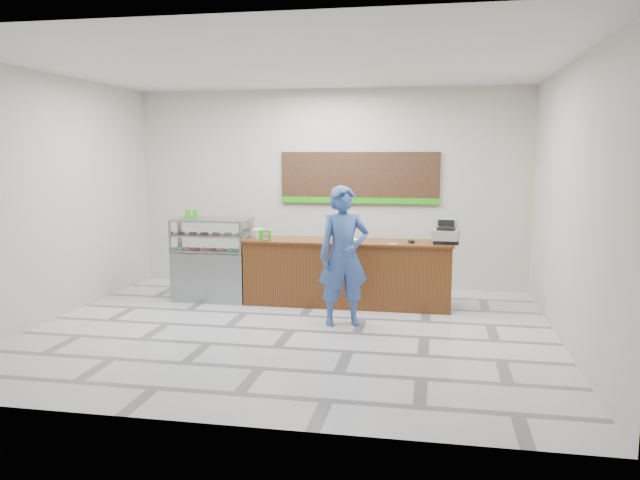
% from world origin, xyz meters
% --- Properties ---
extents(floor, '(7.00, 7.00, 0.00)m').
position_xyz_m(floor, '(0.00, 0.00, 0.00)').
color(floor, silver).
rests_on(floor, ground).
extents(back_wall, '(7.00, 0.00, 7.00)m').
position_xyz_m(back_wall, '(0.00, 3.00, 1.75)').
color(back_wall, beige).
rests_on(back_wall, floor).
extents(ceiling, '(7.00, 7.00, 0.00)m').
position_xyz_m(ceiling, '(0.00, 0.00, 3.50)').
color(ceiling, silver).
rests_on(ceiling, back_wall).
extents(sales_counter, '(3.26, 0.76, 1.03)m').
position_xyz_m(sales_counter, '(0.55, 1.55, 0.52)').
color(sales_counter, brown).
rests_on(sales_counter, floor).
extents(display_case, '(1.22, 0.72, 1.33)m').
position_xyz_m(display_case, '(-1.67, 1.55, 0.68)').
color(display_case, gray).
rests_on(display_case, floor).
extents(menu_board, '(2.80, 0.06, 0.90)m').
position_xyz_m(menu_board, '(0.55, 2.96, 1.93)').
color(menu_board, black).
rests_on(menu_board, back_wall).
extents(cash_register, '(0.43, 0.45, 0.36)m').
position_xyz_m(cash_register, '(2.05, 1.52, 1.16)').
color(cash_register, black).
rests_on(cash_register, sales_counter).
extents(card_terminal, '(0.12, 0.17, 0.04)m').
position_xyz_m(card_terminal, '(1.54, 1.47, 1.05)').
color(card_terminal, black).
rests_on(card_terminal, sales_counter).
extents(serving_tray, '(0.35, 0.26, 0.02)m').
position_xyz_m(serving_tray, '(0.57, 1.57, 1.04)').
color(serving_tray, '#5CC119').
rests_on(serving_tray, sales_counter).
extents(napkin_box, '(0.20, 0.20, 0.13)m').
position_xyz_m(napkin_box, '(-0.95, 1.68, 1.10)').
color(napkin_box, white).
rests_on(napkin_box, sales_counter).
extents(straw_cup, '(0.09, 0.09, 0.13)m').
position_xyz_m(straw_cup, '(-0.89, 1.52, 1.10)').
color(straw_cup, silver).
rests_on(straw_cup, sales_counter).
extents(promo_box, '(0.22, 0.17, 0.17)m').
position_xyz_m(promo_box, '(-0.72, 1.31, 1.11)').
color(promo_box, '#26AE11').
rests_on(promo_box, sales_counter).
extents(donut_decal, '(0.15, 0.15, 0.00)m').
position_xyz_m(donut_decal, '(1.28, 1.32, 1.03)').
color(donut_decal, pink).
rests_on(donut_decal, sales_counter).
extents(green_cup_left, '(0.09, 0.09, 0.14)m').
position_xyz_m(green_cup_left, '(-2.11, 1.64, 1.40)').
color(green_cup_left, '#26AE11').
rests_on(green_cup_left, display_case).
extents(green_cup_right, '(0.09, 0.09, 0.13)m').
position_xyz_m(green_cup_right, '(-1.98, 1.64, 1.40)').
color(green_cup_right, '#26AE11').
rests_on(green_cup_right, display_case).
extents(customer, '(0.82, 0.67, 1.94)m').
position_xyz_m(customer, '(0.65, 0.44, 0.97)').
color(customer, '#315195').
rests_on(customer, floor).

